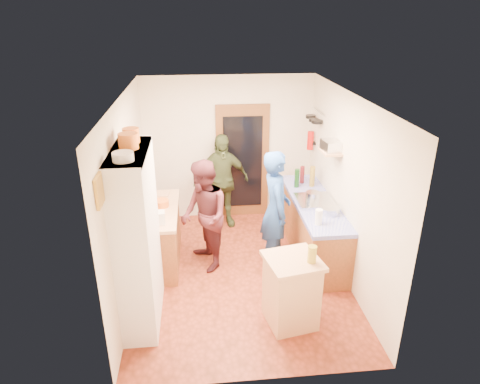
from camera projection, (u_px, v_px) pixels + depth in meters
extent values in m
cube|color=maroon|center=(240.00, 273.00, 6.36)|extent=(3.00, 4.00, 0.02)
cube|color=silver|center=(240.00, 96.00, 5.32)|extent=(3.00, 4.00, 0.02)
cube|color=beige|center=(229.00, 149.00, 7.68)|extent=(3.00, 0.02, 2.60)
cube|color=beige|center=(262.00, 277.00, 4.00)|extent=(3.00, 0.02, 2.60)
cube|color=beige|center=(127.00, 197.00, 5.70)|extent=(0.02, 4.00, 2.60)
cube|color=beige|center=(347.00, 188.00, 5.98)|extent=(0.02, 4.00, 2.60)
cube|color=brown|center=(243.00, 162.00, 7.76)|extent=(0.95, 0.06, 2.10)
cube|color=black|center=(243.00, 163.00, 7.73)|extent=(0.70, 0.02, 1.70)
cube|color=white|center=(138.00, 239.00, 5.07)|extent=(0.40, 1.20, 2.20)
cube|color=white|center=(128.00, 152.00, 4.64)|extent=(0.40, 1.14, 0.04)
cylinder|color=white|center=(123.00, 157.00, 4.30)|extent=(0.22, 0.22, 0.09)
cylinder|color=orange|center=(128.00, 141.00, 4.66)|extent=(0.21, 0.21, 0.17)
cylinder|color=orange|center=(131.00, 135.00, 4.87)|extent=(0.19, 0.19, 0.17)
cube|color=#9D5326|center=(158.00, 237.00, 6.48)|extent=(0.60, 1.40, 0.85)
cube|color=tan|center=(156.00, 210.00, 6.31)|extent=(0.64, 1.44, 0.05)
cube|color=white|center=(156.00, 218.00, 5.83)|extent=(0.24, 0.17, 0.17)
cylinder|color=white|center=(151.00, 206.00, 6.15)|extent=(0.18, 0.18, 0.20)
cylinder|color=orange|center=(161.00, 203.00, 6.36)|extent=(0.24, 0.24, 0.10)
cube|color=tan|center=(160.00, 194.00, 6.77)|extent=(0.32, 0.25, 0.02)
cube|color=#9D5326|center=(312.00, 228.00, 6.76)|extent=(0.60, 2.20, 0.84)
cube|color=#1B25C2|center=(314.00, 202.00, 6.58)|extent=(0.62, 2.22, 0.06)
cube|color=silver|center=(315.00, 201.00, 6.52)|extent=(0.55, 0.58, 0.04)
cylinder|color=silver|center=(313.00, 196.00, 6.46)|extent=(0.21, 0.21, 0.14)
cylinder|color=#143F14|center=(297.00, 178.00, 7.01)|extent=(0.08, 0.08, 0.31)
cylinder|color=#591419|center=(302.00, 175.00, 7.18)|extent=(0.08, 0.08, 0.29)
cylinder|color=olive|center=(312.00, 176.00, 7.04)|extent=(0.09, 0.09, 0.34)
cylinder|color=white|center=(319.00, 217.00, 5.80)|extent=(0.11, 0.11, 0.22)
cylinder|color=silver|center=(330.00, 210.00, 6.12)|extent=(0.32, 0.32, 0.11)
cube|color=tan|center=(291.00, 293.00, 5.20)|extent=(0.65, 0.65, 0.86)
cube|color=tan|center=(293.00, 261.00, 5.02)|extent=(0.73, 0.73, 0.05)
cube|color=white|center=(287.00, 259.00, 5.05)|extent=(0.40, 0.34, 0.02)
cylinder|color=#AD9E2D|center=(312.00, 254.00, 4.92)|extent=(0.12, 0.12, 0.21)
cylinder|color=silver|center=(318.00, 111.00, 7.07)|extent=(0.02, 0.65, 0.02)
cylinder|color=black|center=(317.00, 122.00, 6.96)|extent=(0.18, 0.18, 0.05)
cylinder|color=black|center=(314.00, 120.00, 7.15)|extent=(0.16, 0.16, 0.05)
cylinder|color=black|center=(311.00, 117.00, 7.33)|extent=(0.17, 0.17, 0.05)
cube|color=tan|center=(330.00, 152.00, 6.22)|extent=(0.26, 0.42, 0.03)
cube|color=silver|center=(331.00, 146.00, 6.18)|extent=(0.26, 0.33, 0.15)
cube|color=black|center=(314.00, 143.00, 7.47)|extent=(0.06, 0.10, 0.04)
cylinder|color=red|center=(310.00, 140.00, 7.45)|extent=(0.11, 0.11, 0.32)
cube|color=gold|center=(99.00, 191.00, 3.99)|extent=(0.03, 0.25, 0.30)
imported|color=navy|center=(278.00, 210.00, 6.26)|extent=(0.43, 0.66, 1.80)
imported|color=#481D23|center=(205.00, 215.00, 6.26)|extent=(0.84, 0.96, 1.67)
imported|color=#364123|center=(222.00, 181.00, 7.46)|extent=(1.06, 0.62, 1.69)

